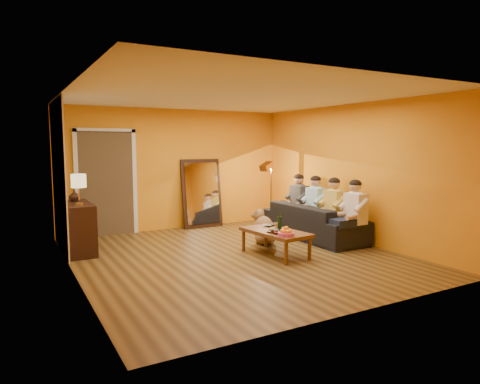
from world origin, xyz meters
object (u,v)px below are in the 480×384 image
sofa (314,221)px  vase (74,196)px  dog (264,226)px  person_far_left (355,214)px  sideboard (78,228)px  person_mid_left (334,210)px  table_lamp (79,190)px  laptop (273,225)px  mirror_frame (202,193)px  wine_bottle (280,221)px  person_mid_right (316,206)px  coffee_table (275,243)px  person_far_right (299,203)px  tumbler (277,226)px  floor_lamp (271,197)px

sofa → vase: vase is taller
dog → person_far_left: (1.26, -1.05, 0.28)m
sideboard → person_mid_left: 4.63m
sofa → dog: size_ratio=3.48×
table_lamp → laptop: size_ratio=1.51×
mirror_frame → wine_bottle: size_ratio=4.90×
person_mid_left → person_mid_right: 0.55m
coffee_table → table_lamp: bearing=144.9°
person_far_left → coffee_table: bearing=171.0°
mirror_frame → person_mid_right: 2.59m
sideboard → vase: bearing=90.0°
sideboard → person_mid_right: bearing=-12.5°
sofa → coffee_table: size_ratio=1.90×
dog → wine_bottle: 0.92m
person_far_right → vase: person_far_right is taller
person_far_left → person_far_right: bearing=90.0°
coffee_table → mirror_frame: bearing=84.0°
sideboard → wine_bottle: bearing=-33.1°
mirror_frame → coffee_table: bearing=-89.2°
mirror_frame → dog: size_ratio=2.28×
laptop → vase: bearing=126.3°
coffee_table → tumbler: size_ratio=11.67×
sideboard → person_far_left: size_ratio=0.97×
mirror_frame → floor_lamp: mirror_frame is taller
coffee_table → floor_lamp: (1.11, 1.84, 0.51)m
tumbler → floor_lamp: bearing=59.9°
tumbler → wine_bottle: bearing=-112.4°
mirror_frame → sideboard: (-2.79, -1.08, -0.34)m
person_far_left → wine_bottle: size_ratio=3.94×
sideboard → person_far_right: (4.37, -0.42, 0.18)m
person_far_left → laptop: size_ratio=3.60×
table_lamp → laptop: 3.30m
person_far_right → tumbler: bearing=-137.9°
sideboard → wine_bottle: 3.44m
tumbler → laptop: tumbler is taller
vase → laptop: bearing=-29.8°
person_far_right → vase: size_ratio=6.02×
dog → tumbler: dog is taller
person_mid_right → coffee_table: bearing=-151.0°
person_mid_left → vase: person_mid_left is taller
person_mid_right → tumbler: size_ratio=11.67×
person_mid_right → tumbler: person_mid_right is taller
wine_bottle → mirror_frame: bearing=91.7°
person_mid_right → vase: size_ratio=6.02×
mirror_frame → person_far_left: (1.58, -3.15, -0.15)m
coffee_table → person_mid_left: (1.54, 0.30, 0.40)m
table_lamp → tumbler: table_lamp is taller
floor_lamp → person_far_left: bearing=-101.6°
person_far_right → person_far_left: bearing=-90.0°
table_lamp → vase: table_lamp is taller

